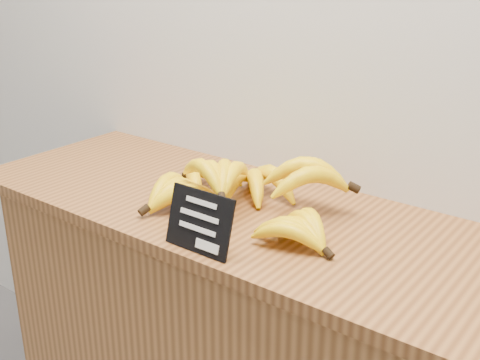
% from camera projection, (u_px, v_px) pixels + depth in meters
% --- Properties ---
extents(counter_top, '(1.51, 0.54, 0.03)m').
position_uv_depth(counter_top, '(253.00, 215.00, 1.42)').
color(counter_top, '#935B2D').
rests_on(counter_top, counter).
extents(chalkboard_sign, '(0.16, 0.04, 0.12)m').
position_uv_depth(chalkboard_sign, '(199.00, 222.00, 1.21)').
color(chalkboard_sign, black).
rests_on(chalkboard_sign, counter_top).
extents(banana_pile, '(0.54, 0.40, 0.12)m').
position_uv_depth(banana_pile, '(246.00, 187.00, 1.40)').
color(banana_pile, yellow).
rests_on(banana_pile, counter_top).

